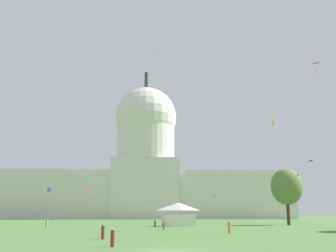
# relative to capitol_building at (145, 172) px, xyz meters

# --- Properties ---
(ground_plane) EXTENTS (800.00, 800.00, 0.00)m
(ground_plane) POSITION_rel_capitol_building_xyz_m (2.21, -169.49, -22.07)
(ground_plane) COLOR #4C7538
(capitol_building) EXTENTS (139.71, 30.20, 72.67)m
(capitol_building) POSITION_rel_capitol_building_xyz_m (0.00, 0.00, 0.00)
(capitol_building) COLOR silver
(capitol_building) RESTS_ON ground_plane
(event_tent) EXTENTS (7.50, 5.67, 4.95)m
(event_tent) POSITION_rel_capitol_building_xyz_m (7.50, -110.62, -19.61)
(event_tent) COLOR white
(event_tent) RESTS_ON ground_plane
(tree_east_far) EXTENTS (10.32, 10.21, 13.04)m
(tree_east_far) POSITION_rel_capitol_building_xyz_m (33.38, -105.35, -13.32)
(tree_east_far) COLOR #42301E
(tree_east_far) RESTS_ON ground_plane
(person_orange_edge_west) EXTENTS (0.45, 0.45, 1.80)m
(person_orange_edge_west) POSITION_rel_capitol_building_xyz_m (12.02, -143.58, -21.22)
(person_orange_edge_west) COLOR orange
(person_orange_edge_west) RESTS_ON ground_plane
(person_maroon_lawn_far_right) EXTENTS (0.50, 0.50, 1.67)m
(person_maroon_lawn_far_right) POSITION_rel_capitol_building_xyz_m (-4.07, -155.30, -21.30)
(person_maroon_lawn_far_right) COLOR maroon
(person_maroon_lawn_far_right) RESTS_ON ground_plane
(person_navy_aisle_center) EXTENTS (0.45, 0.45, 1.47)m
(person_navy_aisle_center) POSITION_rel_capitol_building_xyz_m (2.38, -116.56, -21.40)
(person_navy_aisle_center) COLOR navy
(person_navy_aisle_center) RESTS_ON ground_plane
(person_olive_front_right) EXTENTS (0.46, 0.46, 1.52)m
(person_olive_front_right) POSITION_rel_capitol_building_xyz_m (3.56, -130.71, -21.37)
(person_olive_front_right) COLOR olive
(person_olive_front_right) RESTS_ON ground_plane
(person_tan_deep_crowd) EXTENTS (0.52, 0.52, 1.58)m
(person_tan_deep_crowd) POSITION_rel_capitol_building_xyz_m (-19.18, -115.65, -21.36)
(person_tan_deep_crowd) COLOR tan
(person_tan_deep_crowd) RESTS_ON ground_plane
(person_maroon_back_right) EXTENTS (0.48, 0.48, 1.54)m
(person_maroon_back_right) POSITION_rel_capitol_building_xyz_m (-2.22, -165.58, -21.36)
(person_maroon_back_right) COLOR maroon
(person_maroon_back_right) RESTS_ON ground_plane
(kite_blue_low) EXTENTS (1.41, 1.37, 1.24)m
(kite_blue_low) POSITION_rel_capitol_building_xyz_m (-30.74, -64.90, -12.03)
(kite_blue_low) COLOR blue
(kite_white_mid) EXTENTS (1.84, 1.16, 2.84)m
(kite_white_mid) POSITION_rel_capitol_building_xyz_m (19.05, -71.02, -3.61)
(kite_white_mid) COLOR white
(kite_yellow_mid) EXTENTS (0.74, 0.38, 3.65)m
(kite_yellow_mid) POSITION_rel_capitol_building_xyz_m (37.16, -85.50, 5.94)
(kite_yellow_mid) COLOR yellow
(kite_lime_high) EXTENTS (1.59, 1.49, 2.44)m
(kite_lime_high) POSITION_rel_capitol_building_xyz_m (4.47, -78.37, 31.13)
(kite_lime_high) COLOR #8CD133
(kite_black_low) EXTENTS (0.70, 1.72, 0.33)m
(kite_black_low) POSITION_rel_capitol_building_xyz_m (39.64, -106.14, -7.77)
(kite_black_low) COLOR black
(kite_pink_mid) EXTENTS (1.72, 1.47, 3.21)m
(kite_pink_mid) POSITION_rel_capitol_building_xyz_m (37.50, -116.91, 12.80)
(kite_pink_mid) COLOR pink
(kite_red_low) EXTENTS (0.66, 1.16, 1.44)m
(kite_red_low) POSITION_rel_capitol_building_xyz_m (-17.91, -65.58, -12.63)
(kite_red_low) COLOR red
(kite_cyan_low) EXTENTS (0.77, 0.24, 2.50)m
(kite_cyan_low) POSITION_rel_capitol_building_xyz_m (25.26, -50.36, -13.38)
(kite_cyan_low) COLOR #33BCDB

